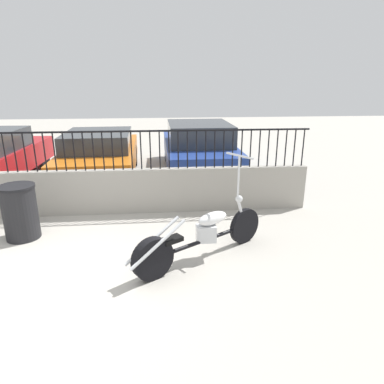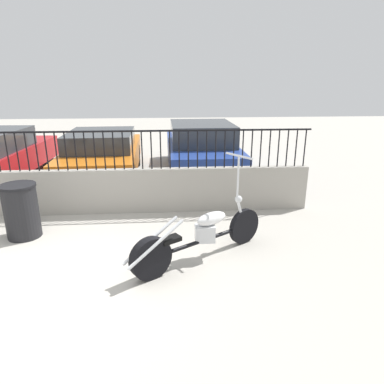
{
  "view_description": "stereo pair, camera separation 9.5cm",
  "coord_description": "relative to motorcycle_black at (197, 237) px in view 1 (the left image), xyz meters",
  "views": [
    {
      "loc": [
        1.56,
        -3.89,
        2.44
      ],
      "look_at": [
        2.06,
        1.42,
        0.7
      ],
      "focal_mm": 32.0,
      "sensor_mm": 36.0,
      "label": 1
    },
    {
      "loc": [
        1.66,
        -3.9,
        2.44
      ],
      "look_at": [
        2.06,
        1.42,
        0.7
      ],
      "focal_mm": 32.0,
      "sensor_mm": 36.0,
      "label": 2
    }
  ],
  "objects": [
    {
      "name": "motorcycle_black",
      "position": [
        0.0,
        0.0,
        0.0
      ],
      "size": [
        2.03,
        1.37,
        1.44
      ],
      "rotation": [
        0.0,
        0.0,
        0.57
      ],
      "color": "black",
      "rests_on": "ground_plane"
    },
    {
      "name": "car_blue",
      "position": [
        0.57,
        4.94,
        0.32
      ],
      "size": [
        1.81,
        4.38,
        1.37
      ],
      "rotation": [
        0.0,
        0.0,
        1.58
      ],
      "color": "black",
      "rests_on": "ground_plane"
    },
    {
      "name": "car_orange",
      "position": [
        -2.01,
        4.5,
        0.27
      ],
      "size": [
        1.86,
        4.22,
        1.24
      ],
      "rotation": [
        0.0,
        0.0,
        1.6
      ],
      "color": "black",
      "rests_on": "ground_plane"
    },
    {
      "name": "trash_bin",
      "position": [
        -2.73,
        1.02,
        0.08
      ],
      "size": [
        0.55,
        0.55,
        0.89
      ],
      "color": "black",
      "rests_on": "ground_plane"
    },
    {
      "name": "ground_plane",
      "position": [
        -2.04,
        -0.4,
        -0.37
      ],
      "size": [
        40.0,
        40.0,
        0.0
      ],
      "primitive_type": "plane",
      "color": "#ADA89E"
    },
    {
      "name": "fence_railing",
      "position": [
        -2.04,
        2.01,
        0.97
      ],
      "size": [
        8.79,
        0.04,
        0.73
      ],
      "color": "black",
      "rests_on": "low_wall"
    },
    {
      "name": "low_wall",
      "position": [
        -2.04,
        2.01,
        0.06
      ],
      "size": [
        8.79,
        0.18,
        0.85
      ],
      "color": "#9E998E",
      "rests_on": "ground_plane"
    }
  ]
}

